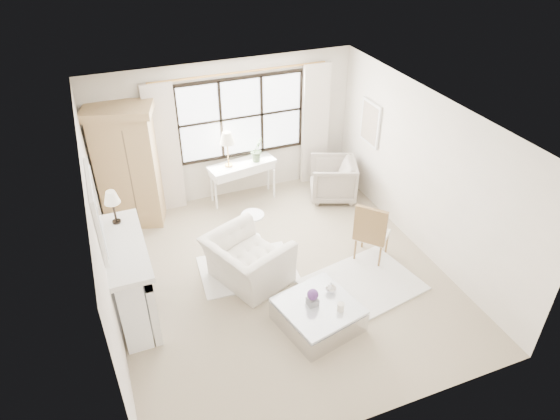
# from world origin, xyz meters

# --- Properties ---
(floor) EXTENTS (5.50, 5.50, 0.00)m
(floor) POSITION_xyz_m (0.00, 0.00, 0.00)
(floor) COLOR tan
(floor) RESTS_ON ground
(ceiling) EXTENTS (5.50, 5.50, 0.00)m
(ceiling) POSITION_xyz_m (0.00, 0.00, 2.70)
(ceiling) COLOR white
(ceiling) RESTS_ON ground
(wall_back) EXTENTS (5.00, 0.00, 5.00)m
(wall_back) POSITION_xyz_m (0.00, 2.75, 1.35)
(wall_back) COLOR beige
(wall_back) RESTS_ON ground
(wall_front) EXTENTS (5.00, 0.00, 5.00)m
(wall_front) POSITION_xyz_m (0.00, -2.75, 1.35)
(wall_front) COLOR silver
(wall_front) RESTS_ON ground
(wall_left) EXTENTS (0.00, 5.50, 5.50)m
(wall_left) POSITION_xyz_m (-2.50, 0.00, 1.35)
(wall_left) COLOR beige
(wall_left) RESTS_ON ground
(wall_right) EXTENTS (0.00, 5.50, 5.50)m
(wall_right) POSITION_xyz_m (2.50, 0.00, 1.35)
(wall_right) COLOR silver
(wall_right) RESTS_ON ground
(window_pane) EXTENTS (2.40, 0.02, 1.50)m
(window_pane) POSITION_xyz_m (0.30, 2.73, 1.60)
(window_pane) COLOR silver
(window_pane) RESTS_ON wall_back
(window_frame) EXTENTS (2.50, 0.04, 1.50)m
(window_frame) POSITION_xyz_m (0.30, 2.72, 1.60)
(window_frame) COLOR black
(window_frame) RESTS_ON wall_back
(curtain_rod) EXTENTS (3.30, 0.04, 0.04)m
(curtain_rod) POSITION_xyz_m (0.30, 2.67, 2.47)
(curtain_rod) COLOR #BA8540
(curtain_rod) RESTS_ON wall_back
(curtain_left) EXTENTS (0.55, 0.10, 2.47)m
(curtain_left) POSITION_xyz_m (-1.20, 2.65, 1.24)
(curtain_left) COLOR beige
(curtain_left) RESTS_ON ground
(curtain_right) EXTENTS (0.55, 0.10, 2.47)m
(curtain_right) POSITION_xyz_m (1.80, 2.65, 1.24)
(curtain_right) COLOR silver
(curtain_right) RESTS_ON ground
(fireplace) EXTENTS (0.58, 1.66, 1.26)m
(fireplace) POSITION_xyz_m (-2.27, 0.00, 0.65)
(fireplace) COLOR white
(fireplace) RESTS_ON ground
(mirror_frame) EXTENTS (0.05, 1.15, 0.95)m
(mirror_frame) POSITION_xyz_m (-2.47, 0.00, 1.84)
(mirror_frame) COLOR white
(mirror_frame) RESTS_ON wall_left
(mirror_glass) EXTENTS (0.02, 1.00, 0.80)m
(mirror_glass) POSITION_xyz_m (-2.44, 0.00, 1.84)
(mirror_glass) COLOR silver
(mirror_glass) RESTS_ON wall_left
(art_frame) EXTENTS (0.04, 0.62, 0.82)m
(art_frame) POSITION_xyz_m (2.47, 1.70, 1.55)
(art_frame) COLOR silver
(art_frame) RESTS_ON wall_right
(art_canvas) EXTENTS (0.01, 0.52, 0.72)m
(art_canvas) POSITION_xyz_m (2.45, 1.70, 1.55)
(art_canvas) COLOR #B8A68F
(art_canvas) RESTS_ON wall_right
(mantel_lamp) EXTENTS (0.22, 0.22, 0.51)m
(mantel_lamp) POSITION_xyz_m (-2.26, 0.56, 1.65)
(mantel_lamp) COLOR black
(mantel_lamp) RESTS_ON fireplace
(armoire) EXTENTS (1.26, 0.97, 2.24)m
(armoire) POSITION_xyz_m (-1.89, 2.44, 1.14)
(armoire) COLOR tan
(armoire) RESTS_ON floor
(console_table) EXTENTS (1.36, 0.66, 0.80)m
(console_table) POSITION_xyz_m (0.18, 2.43, 0.40)
(console_table) COLOR white
(console_table) RESTS_ON floor
(console_lamp) EXTENTS (0.28, 0.28, 0.69)m
(console_lamp) POSITION_xyz_m (-0.09, 2.42, 1.36)
(console_lamp) COLOR #A67C39
(console_lamp) RESTS_ON console_table
(orchid_plant) EXTENTS (0.33, 0.32, 0.47)m
(orchid_plant) POSITION_xyz_m (0.48, 2.42, 1.03)
(orchid_plant) COLOR #55704B
(orchid_plant) RESTS_ON console_table
(side_table) EXTENTS (0.40, 0.40, 0.51)m
(side_table) POSITION_xyz_m (-0.07, 1.12, 0.33)
(side_table) COLOR white
(side_table) RESTS_ON floor
(rug_left) EXTENTS (1.59, 1.18, 0.03)m
(rug_left) POSITION_xyz_m (-0.44, 0.34, 0.01)
(rug_left) COLOR white
(rug_left) RESTS_ON floor
(rug_right) EXTENTS (1.90, 1.56, 0.03)m
(rug_right) POSITION_xyz_m (1.12, -0.69, 0.02)
(rug_right) COLOR white
(rug_right) RESTS_ON floor
(club_armchair) EXTENTS (1.41, 1.49, 0.77)m
(club_armchair) POSITION_xyz_m (-0.50, 0.10, 0.39)
(club_armchair) COLOR silver
(club_armchair) RESTS_ON floor
(wingback_chair) EXTENTS (1.13, 1.12, 0.80)m
(wingback_chair) POSITION_xyz_m (1.85, 1.86, 0.40)
(wingback_chair) COLOR #A29689
(wingback_chair) RESTS_ON floor
(french_chair) EXTENTS (0.68, 0.68, 1.08)m
(french_chair) POSITION_xyz_m (1.57, -0.12, 0.31)
(french_chair) COLOR olive
(french_chair) RESTS_ON floor
(coffee_table) EXTENTS (1.20, 1.20, 0.38)m
(coffee_table) POSITION_xyz_m (0.12, -1.17, 0.18)
(coffee_table) COLOR silver
(coffee_table) RESTS_ON floor
(planter_box) EXTENTS (0.15, 0.15, 0.11)m
(planter_box) POSITION_xyz_m (0.04, -1.13, 0.43)
(planter_box) COLOR gray
(planter_box) RESTS_ON coffee_table
(planter_flowers) EXTENTS (0.16, 0.16, 0.16)m
(planter_flowers) POSITION_xyz_m (0.04, -1.13, 0.57)
(planter_flowers) COLOR #552D71
(planter_flowers) RESTS_ON planter_box
(pillar_candle) EXTENTS (0.10, 0.10, 0.12)m
(pillar_candle) POSITION_xyz_m (0.35, -1.38, 0.44)
(pillar_candle) COLOR silver
(pillar_candle) RESTS_ON coffee_table
(coffee_vase) EXTENTS (0.18, 0.18, 0.17)m
(coffee_vase) POSITION_xyz_m (0.39, -1.00, 0.46)
(coffee_vase) COLOR silver
(coffee_vase) RESTS_ON coffee_table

